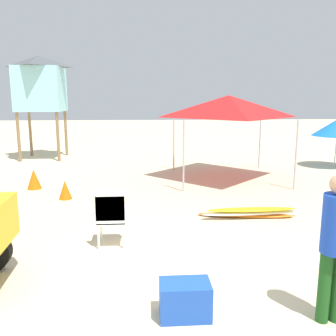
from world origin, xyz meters
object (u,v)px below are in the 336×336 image
Objects in this scene: lifeguard_tower at (40,84)px; traffic_cone_near at (65,190)px; surfboard_pile at (249,213)px; traffic_cone_far at (34,179)px; lifeguard_near_left at (335,239)px; stacked_plastic_chairs at (111,213)px; cooler_box at (185,300)px; popup_canopy at (229,106)px.

lifeguard_tower is 8.95× the size of traffic_cone_near.
traffic_cone_far reaches higher than surfboard_pile.
traffic_cone_near is 0.84× the size of traffic_cone_far.
lifeguard_near_left is at bearing -62.26° from lifeguard_tower.
stacked_plastic_chairs is 0.59× the size of lifeguard_near_left.
stacked_plastic_chairs is 3.15m from surfboard_pile.
stacked_plastic_chairs is 0.24× the size of lifeguard_tower.
lifeguard_near_left is at bearing -6.90° from cooler_box.
popup_canopy is (0.56, 7.57, 1.29)m from lifeguard_near_left.
stacked_plastic_chairs is 2.15× the size of traffic_cone_near.
surfboard_pile is 4.61m from traffic_cone_near.
popup_canopy reaches higher than lifeguard_near_left.
popup_canopy is (3.23, 5.25, 1.68)m from stacked_plastic_chairs.
lifeguard_near_left is 0.41× the size of lifeguard_tower.
traffic_cone_near is 5.79m from cooler_box.
lifeguard_tower reaches higher than cooler_box.
traffic_cone_near is at bearing 114.68° from stacked_plastic_chairs.
lifeguard_tower reaches higher than lifeguard_near_left.
popup_canopy reaches higher than surfboard_pile.
popup_canopy is 6.18m from traffic_cone_far.
traffic_cone_near reaches higher than cooler_box.
surfboard_pile is 4.63× the size of traffic_cone_near.
stacked_plastic_chairs reaches higher than surfboard_pile.
popup_canopy is at bearing 24.54° from traffic_cone_near.
stacked_plastic_chairs is at bearing -65.32° from traffic_cone_near.
lifeguard_near_left is at bearing -94.25° from popup_canopy.
popup_canopy is at bearing 58.40° from stacked_plastic_chairs.
traffic_cone_near is 0.80× the size of cooler_box.
traffic_cone_near is at bearing 126.99° from lifeguard_near_left.
cooler_box is at bearing -106.62° from popup_canopy.
traffic_cone_far is at bearing 120.78° from stacked_plastic_chairs.
surfboard_pile is 3.72× the size of cooler_box.
stacked_plastic_chairs is at bearing 138.93° from lifeguard_near_left.
lifeguard_tower is 7.50× the size of traffic_cone_far.
stacked_plastic_chairs is 1.72× the size of cooler_box.
lifeguard_tower is (-6.33, 12.04, 2.14)m from lifeguard_near_left.
cooler_box is at bearing -64.18° from stacked_plastic_chairs.
traffic_cone_near is at bearing 115.14° from cooler_box.
traffic_cone_far reaches higher than traffic_cone_near.
traffic_cone_near is 1.59m from traffic_cone_far.
cooler_box is (1.03, -2.12, -0.39)m from stacked_plastic_chairs.
lifeguard_tower is at bearing 111.63° from cooler_box.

